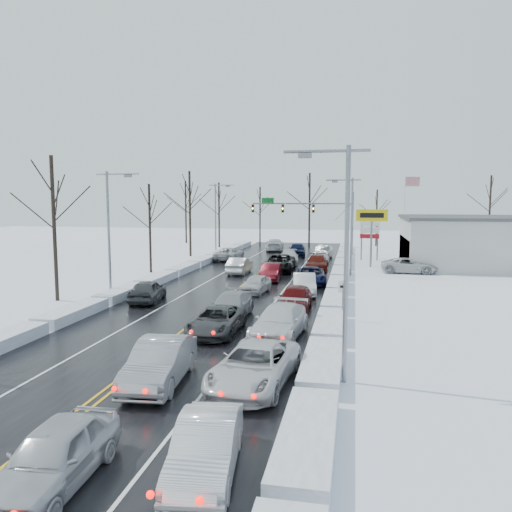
% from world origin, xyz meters
% --- Properties ---
extents(ground, '(160.00, 160.00, 0.00)m').
position_xyz_m(ground, '(0.00, 0.00, 0.00)').
color(ground, white).
rests_on(ground, ground).
extents(road_surface, '(14.00, 84.00, 0.01)m').
position_xyz_m(road_surface, '(0.00, 2.00, 0.01)').
color(road_surface, black).
rests_on(road_surface, ground).
extents(snow_bank_left, '(1.55, 72.00, 0.64)m').
position_xyz_m(snow_bank_left, '(-7.60, 2.00, 0.00)').
color(snow_bank_left, white).
rests_on(snow_bank_left, ground).
extents(snow_bank_right, '(1.55, 72.00, 0.64)m').
position_xyz_m(snow_bank_right, '(7.60, 2.00, 0.00)').
color(snow_bank_right, white).
rests_on(snow_bank_right, ground).
extents(traffic_signal_mast, '(13.28, 0.39, 8.00)m').
position_xyz_m(traffic_signal_mast, '(3.45, 27.99, 5.48)').
color(traffic_signal_mast, slate).
rests_on(traffic_signal_mast, ground).
extents(tires_plus_sign, '(3.20, 0.34, 6.00)m').
position_xyz_m(tires_plus_sign, '(10.50, 15.99, 4.99)').
color(tires_plus_sign, slate).
rests_on(tires_plus_sign, ground).
extents(used_vehicles_sign, '(2.20, 0.22, 4.65)m').
position_xyz_m(used_vehicles_sign, '(10.50, 22.00, 3.32)').
color(used_vehicles_sign, slate).
rests_on(used_vehicles_sign, ground).
extents(speed_limit_sign, '(0.55, 0.09, 2.35)m').
position_xyz_m(speed_limit_sign, '(8.20, -8.00, 1.63)').
color(speed_limit_sign, slate).
rests_on(speed_limit_sign, ground).
extents(flagpole, '(1.87, 1.20, 10.00)m').
position_xyz_m(flagpole, '(15.17, 30.00, 5.93)').
color(flagpole, silver).
rests_on(flagpole, ground).
extents(dealership_building, '(20.40, 12.40, 5.30)m').
position_xyz_m(dealership_building, '(23.98, 18.00, 2.66)').
color(dealership_building, '#B7B7B2').
rests_on(dealership_building, ground).
extents(streetlight_se, '(3.20, 0.25, 9.00)m').
position_xyz_m(streetlight_se, '(8.30, -18.00, 5.31)').
color(streetlight_se, slate).
rests_on(streetlight_se, ground).
extents(streetlight_ne, '(3.20, 0.25, 9.00)m').
position_xyz_m(streetlight_ne, '(8.30, 10.00, 5.31)').
color(streetlight_ne, slate).
rests_on(streetlight_ne, ground).
extents(streetlight_sw, '(3.20, 0.25, 9.00)m').
position_xyz_m(streetlight_sw, '(-8.30, -4.00, 5.31)').
color(streetlight_sw, slate).
rests_on(streetlight_sw, ground).
extents(streetlight_nw, '(3.20, 0.25, 9.00)m').
position_xyz_m(streetlight_nw, '(-8.30, 24.00, 5.31)').
color(streetlight_nw, slate).
rests_on(streetlight_nw, ground).
extents(tree_left_b, '(4.00, 4.00, 10.00)m').
position_xyz_m(tree_left_b, '(-11.50, -6.00, 6.99)').
color(tree_left_b, '#2D231C').
rests_on(tree_left_b, ground).
extents(tree_left_c, '(3.40, 3.40, 8.50)m').
position_xyz_m(tree_left_c, '(-10.50, 8.00, 5.94)').
color(tree_left_c, '#2D231C').
rests_on(tree_left_c, ground).
extents(tree_left_d, '(4.20, 4.20, 10.50)m').
position_xyz_m(tree_left_d, '(-11.20, 22.00, 7.33)').
color(tree_left_d, '#2D231C').
rests_on(tree_left_d, ground).
extents(tree_left_e, '(3.80, 3.80, 9.50)m').
position_xyz_m(tree_left_e, '(-10.80, 34.00, 6.64)').
color(tree_left_e, '#2D231C').
rests_on(tree_left_e, ground).
extents(tree_far_a, '(4.00, 4.00, 10.00)m').
position_xyz_m(tree_far_a, '(-18.00, 40.00, 6.99)').
color(tree_far_a, '#2D231C').
rests_on(tree_far_a, ground).
extents(tree_far_b, '(3.60, 3.60, 9.00)m').
position_xyz_m(tree_far_b, '(-6.00, 41.00, 6.29)').
color(tree_far_b, '#2D231C').
rests_on(tree_far_b, ground).
extents(tree_far_c, '(4.40, 4.40, 11.00)m').
position_xyz_m(tree_far_c, '(2.00, 39.00, 7.68)').
color(tree_far_c, '#2D231C').
rests_on(tree_far_c, ground).
extents(tree_far_d, '(3.40, 3.40, 8.50)m').
position_xyz_m(tree_far_d, '(12.00, 40.50, 5.94)').
color(tree_far_d, '#2D231C').
rests_on(tree_far_d, ground).
extents(tree_far_e, '(4.20, 4.20, 10.50)m').
position_xyz_m(tree_far_e, '(28.00, 41.00, 7.33)').
color(tree_far_e, '#2D231C').
rests_on(tree_far_e, ground).
extents(queued_car_0, '(1.95, 4.55, 1.53)m').
position_xyz_m(queued_car_0, '(1.67, -26.49, 0.00)').
color(queued_car_0, '#B0B3B9').
rests_on(queued_car_0, ground).
extents(queued_car_1, '(2.22, 5.22, 1.68)m').
position_xyz_m(queued_car_1, '(1.59, -19.54, 0.00)').
color(queued_car_1, '#95989D').
rests_on(queued_car_1, ground).
extents(queued_car_2, '(2.36, 5.05, 1.40)m').
position_xyz_m(queued_car_2, '(1.77, -12.21, 0.00)').
color(queued_car_2, '#393B3D').
rests_on(queued_car_2, ground).
extents(queued_car_3, '(2.15, 5.10, 1.47)m').
position_xyz_m(queued_car_3, '(1.63, -8.59, 0.00)').
color(queued_car_3, '#93949A').
rests_on(queued_car_3, ground).
extents(queued_car_4, '(2.05, 4.13, 1.35)m').
position_xyz_m(queued_car_4, '(1.56, -0.57, 0.00)').
color(queued_car_4, silver).
rests_on(queued_car_4, ground).
extents(queued_car_5, '(1.84, 4.60, 1.49)m').
position_xyz_m(queued_car_5, '(1.73, 5.45, 0.00)').
color(queued_car_5, '#480910').
rests_on(queued_car_5, ground).
extents(queued_car_6, '(2.89, 6.10, 1.68)m').
position_xyz_m(queued_car_6, '(1.60, 10.92, 0.00)').
color(queued_car_6, black).
rests_on(queued_car_6, ground).
extents(queued_car_7, '(2.63, 5.27, 1.47)m').
position_xyz_m(queued_car_7, '(1.78, 16.95, 0.00)').
color(queued_car_7, silver).
rests_on(queued_car_7, ground).
extents(queued_car_8, '(2.42, 5.15, 1.70)m').
position_xyz_m(queued_car_8, '(1.85, 24.36, 0.00)').
color(queued_car_8, black).
rests_on(queued_car_8, ground).
extents(queued_car_9, '(2.08, 4.53, 1.44)m').
position_xyz_m(queued_car_9, '(5.17, -25.29, 0.00)').
color(queued_car_9, silver).
rests_on(queued_car_9, ground).
extents(queued_car_10, '(3.13, 5.86, 1.57)m').
position_xyz_m(queued_car_10, '(5.18, -19.05, 0.00)').
color(queued_car_10, silver).
rests_on(queued_car_10, ground).
extents(queued_car_11, '(2.78, 5.73, 1.61)m').
position_xyz_m(queued_car_11, '(5.12, -12.22, 0.00)').
color(queued_car_11, silver).
rests_on(queued_car_11, ground).
extents(queued_car_12, '(1.95, 4.75, 1.61)m').
position_xyz_m(queued_car_12, '(5.18, -5.95, 0.00)').
color(queued_car_12, '#4D0A0B').
rests_on(queued_car_12, ground).
extents(queued_car_13, '(2.22, 4.83, 1.54)m').
position_xyz_m(queued_car_13, '(5.20, -0.36, 0.00)').
color(queued_car_13, silver).
rests_on(queued_car_13, ground).
extents(queued_car_14, '(2.91, 5.28, 1.40)m').
position_xyz_m(queued_car_14, '(5.31, 4.38, 0.00)').
color(queued_car_14, black).
rests_on(queued_car_14, ground).
extents(queued_car_15, '(2.25, 5.19, 1.49)m').
position_xyz_m(queued_car_15, '(5.18, 12.70, 0.00)').
color(queued_car_15, '#480F09').
rests_on(queued_car_15, ground).
extents(queued_car_16, '(1.73, 4.21, 1.43)m').
position_xyz_m(queued_car_16, '(5.25, 16.72, 0.00)').
color(queued_car_16, white).
rests_on(queued_car_16, ground).
extents(queued_car_17, '(2.10, 5.03, 1.62)m').
position_xyz_m(queued_car_17, '(5.19, 22.19, 0.00)').
color(queued_car_17, '#444749').
rests_on(queued_car_17, ground).
extents(oncoming_car_0, '(1.66, 4.71, 1.55)m').
position_xyz_m(oncoming_car_0, '(-1.87, 8.83, 0.00)').
color(oncoming_car_0, silver).
rests_on(oncoming_car_0, ground).
extents(oncoming_car_1, '(2.70, 5.52, 1.51)m').
position_xyz_m(oncoming_car_1, '(-5.39, 18.63, 0.00)').
color(oncoming_car_1, silver).
rests_on(oncoming_car_1, ground).
extents(oncoming_car_2, '(2.86, 5.86, 1.64)m').
position_xyz_m(oncoming_car_2, '(-1.92, 30.50, 0.00)').
color(oncoming_car_2, silver).
rests_on(oncoming_car_2, ground).
extents(oncoming_car_3, '(2.41, 4.73, 1.54)m').
position_xyz_m(oncoming_car_3, '(-5.12, -5.18, 0.00)').
color(oncoming_car_3, '#393C3E').
rests_on(oncoming_car_3, ground).
extents(parked_car_0, '(5.32, 2.61, 1.45)m').
position_xyz_m(parked_car_0, '(13.99, 12.39, 0.00)').
color(parked_car_0, silver).
rests_on(parked_car_0, ground).
extents(parked_car_1, '(2.51, 5.15, 1.44)m').
position_xyz_m(parked_car_1, '(16.88, 14.63, 0.00)').
color(parked_car_1, '#3C3F41').
rests_on(parked_car_1, ground).
extents(parked_car_2, '(2.17, 4.27, 1.39)m').
position_xyz_m(parked_car_2, '(15.14, 21.80, 0.00)').
color(parked_car_2, '#ABAEB3').
rests_on(parked_car_2, ground).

